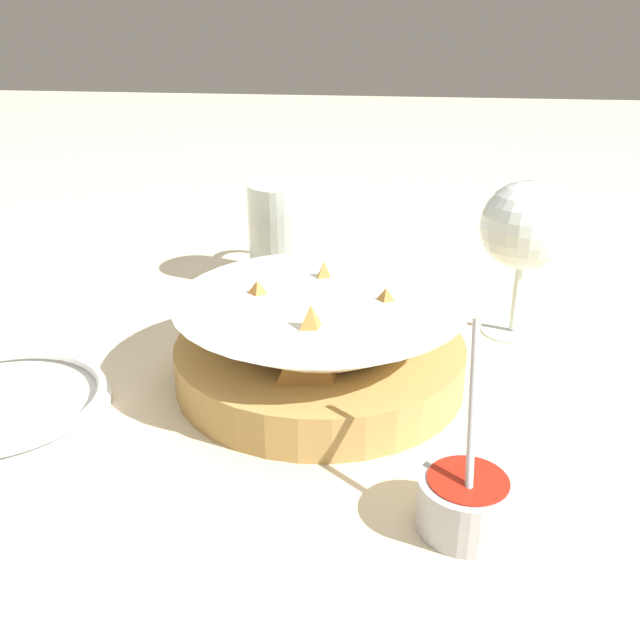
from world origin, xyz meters
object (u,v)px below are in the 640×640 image
at_px(food_basket, 320,345).
at_px(wine_glass, 524,230).
at_px(beer_mug, 284,237).
at_px(sauce_cup, 466,500).

bearing_deg(food_basket, wine_glass, -55.26).
relative_size(wine_glass, beer_mug, 1.21).
xyz_separation_m(food_basket, sauce_cup, (-0.17, -0.11, -0.01)).
xyz_separation_m(food_basket, beer_mug, (0.23, 0.07, 0.02)).
height_order(food_basket, sauce_cup, sauce_cup).
distance_m(sauce_cup, beer_mug, 0.44).
bearing_deg(beer_mug, sauce_cup, -155.57).
distance_m(sauce_cup, wine_glass, 0.31).
bearing_deg(wine_glass, beer_mug, 66.59).
distance_m(wine_glass, beer_mug, 0.27).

